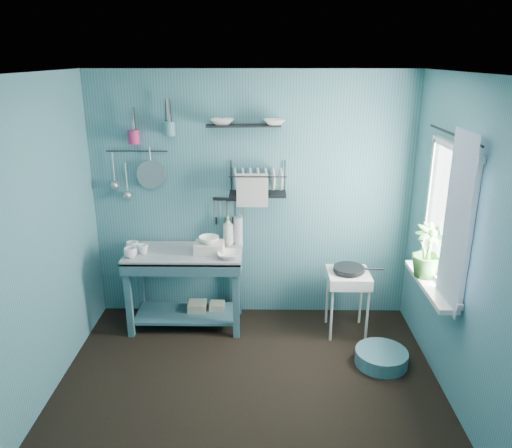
{
  "coord_description": "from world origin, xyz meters",
  "views": [
    {
      "loc": [
        0.11,
        -3.33,
        2.61
      ],
      "look_at": [
        0.05,
        0.85,
        1.2
      ],
      "focal_mm": 35.0,
      "sensor_mm": 36.0,
      "label": 1
    }
  ],
  "objects_px": {
    "mug_right": "(133,247)",
    "utensil_cup_teal": "(169,129)",
    "dish_rack": "(258,179)",
    "wash_tub": "(209,248)",
    "potted_plant": "(428,251)",
    "colander": "(151,175)",
    "storage_tin_small": "(217,312)",
    "floor_basin": "(381,357)",
    "mug_mid": "(143,249)",
    "water_bottle": "(238,231)",
    "frying_pan": "(349,269)",
    "work_counter": "(186,289)",
    "soap_bottle": "(228,230)",
    "storage_tin_large": "(198,312)",
    "utensil_cup_magenta": "(134,137)",
    "mug_left": "(130,253)",
    "hotplate_stand": "(347,302)"
  },
  "relations": [
    {
      "from": "potted_plant",
      "to": "dish_rack",
      "type": "bearing_deg",
      "value": 151.06
    },
    {
      "from": "mug_mid",
      "to": "potted_plant",
      "type": "height_order",
      "value": "potted_plant"
    },
    {
      "from": "potted_plant",
      "to": "storage_tin_small",
      "type": "relative_size",
      "value": 2.3
    },
    {
      "from": "mug_left",
      "to": "mug_right",
      "type": "xyz_separation_m",
      "value": [
        -0.02,
        0.16,
        0.0
      ]
    },
    {
      "from": "soap_bottle",
      "to": "storage_tin_small",
      "type": "bearing_deg",
      "value": -135.0
    },
    {
      "from": "water_bottle",
      "to": "potted_plant",
      "type": "distance_m",
      "value": 1.83
    },
    {
      "from": "wash_tub",
      "to": "mug_mid",
      "type": "bearing_deg",
      "value": -176.37
    },
    {
      "from": "utensil_cup_teal",
      "to": "storage_tin_large",
      "type": "bearing_deg",
      "value": -40.06
    },
    {
      "from": "storage_tin_large",
      "to": "floor_basin",
      "type": "xyz_separation_m",
      "value": [
        1.73,
        -0.72,
        -0.04
      ]
    },
    {
      "from": "hotplate_stand",
      "to": "utensil_cup_magenta",
      "type": "bearing_deg",
      "value": 174.98
    },
    {
      "from": "wash_tub",
      "to": "potted_plant",
      "type": "distance_m",
      "value": 2.0
    },
    {
      "from": "storage_tin_large",
      "to": "mug_right",
      "type": "bearing_deg",
      "value": -175.24
    },
    {
      "from": "work_counter",
      "to": "mug_mid",
      "type": "xyz_separation_m",
      "value": [
        -0.38,
        -0.06,
        0.45
      ]
    },
    {
      "from": "mug_left",
      "to": "hotplate_stand",
      "type": "height_order",
      "value": "mug_left"
    },
    {
      "from": "utensil_cup_magenta",
      "to": "potted_plant",
      "type": "xyz_separation_m",
      "value": [
        2.62,
        -0.84,
        -0.82
      ]
    },
    {
      "from": "work_counter",
      "to": "soap_bottle",
      "type": "relative_size",
      "value": 3.78
    },
    {
      "from": "work_counter",
      "to": "storage_tin_small",
      "type": "xyz_separation_m",
      "value": [
        0.3,
        0.08,
        -0.3
      ]
    },
    {
      "from": "frying_pan",
      "to": "colander",
      "type": "xyz_separation_m",
      "value": [
        -1.93,
        0.38,
        0.83
      ]
    },
    {
      "from": "soap_bottle",
      "to": "dish_rack",
      "type": "height_order",
      "value": "dish_rack"
    },
    {
      "from": "soap_bottle",
      "to": "utensil_cup_teal",
      "type": "xyz_separation_m",
      "value": [
        -0.54,
        0.04,
        1.01
      ]
    },
    {
      "from": "wash_tub",
      "to": "floor_basin",
      "type": "distance_m",
      "value": 1.88
    },
    {
      "from": "wash_tub",
      "to": "storage_tin_large",
      "type": "relative_size",
      "value": 1.27
    },
    {
      "from": "dish_rack",
      "to": "utensil_cup_teal",
      "type": "xyz_separation_m",
      "value": [
        -0.84,
        0.05,
        0.47
      ]
    },
    {
      "from": "mug_left",
      "to": "dish_rack",
      "type": "bearing_deg",
      "value": 16.15
    },
    {
      "from": "colander",
      "to": "storage_tin_small",
      "type": "distance_m",
      "value": 1.55
    },
    {
      "from": "mug_mid",
      "to": "wash_tub",
      "type": "distance_m",
      "value": 0.63
    },
    {
      "from": "utensil_cup_magenta",
      "to": "storage_tin_large",
      "type": "relative_size",
      "value": 0.59
    },
    {
      "from": "soap_bottle",
      "to": "frying_pan",
      "type": "height_order",
      "value": "soap_bottle"
    },
    {
      "from": "hotplate_stand",
      "to": "frying_pan",
      "type": "bearing_deg",
      "value": 0.0
    },
    {
      "from": "water_bottle",
      "to": "floor_basin",
      "type": "xyz_separation_m",
      "value": [
        1.31,
        -0.89,
        -0.88
      ]
    },
    {
      "from": "wash_tub",
      "to": "utensil_cup_magenta",
      "type": "bearing_deg",
      "value": 160.29
    },
    {
      "from": "utensil_cup_magenta",
      "to": "storage_tin_small",
      "type": "height_order",
      "value": "utensil_cup_magenta"
    },
    {
      "from": "mug_left",
      "to": "colander",
      "type": "relative_size",
      "value": 0.44
    },
    {
      "from": "frying_pan",
      "to": "potted_plant",
      "type": "bearing_deg",
      "value": -41.34
    },
    {
      "from": "work_counter",
      "to": "storage_tin_large",
      "type": "distance_m",
      "value": 0.31
    },
    {
      "from": "potted_plant",
      "to": "work_counter",
      "type": "bearing_deg",
      "value": 164.27
    },
    {
      "from": "mug_right",
      "to": "utensil_cup_teal",
      "type": "relative_size",
      "value": 0.95
    },
    {
      "from": "hotplate_stand",
      "to": "floor_basin",
      "type": "bearing_deg",
      "value": -62.48
    },
    {
      "from": "colander",
      "to": "storage_tin_small",
      "type": "relative_size",
      "value": 1.4
    },
    {
      "from": "storage_tin_large",
      "to": "floor_basin",
      "type": "height_order",
      "value": "storage_tin_large"
    },
    {
      "from": "work_counter",
      "to": "soap_bottle",
      "type": "xyz_separation_m",
      "value": [
        0.42,
        0.2,
        0.55
      ]
    },
    {
      "from": "mug_left",
      "to": "soap_bottle",
      "type": "bearing_deg",
      "value": 21.8
    },
    {
      "from": "wash_tub",
      "to": "storage_tin_large",
      "type": "distance_m",
      "value": 0.76
    },
    {
      "from": "mug_left",
      "to": "potted_plant",
      "type": "height_order",
      "value": "potted_plant"
    },
    {
      "from": "dish_rack",
      "to": "frying_pan",
      "type": "bearing_deg",
      "value": -23.21
    },
    {
      "from": "mug_right",
      "to": "utensil_cup_teal",
      "type": "xyz_separation_m",
      "value": [
        0.38,
        0.24,
        1.11
      ]
    },
    {
      "from": "water_bottle",
      "to": "mug_left",
      "type": "bearing_deg",
      "value": -159.19
    },
    {
      "from": "mug_right",
      "to": "soap_bottle",
      "type": "bearing_deg",
      "value": 12.26
    },
    {
      "from": "floor_basin",
      "to": "work_counter",
      "type": "bearing_deg",
      "value": 159.81
    },
    {
      "from": "wash_tub",
      "to": "storage_tin_small",
      "type": "bearing_deg",
      "value": 63.43
    }
  ]
}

